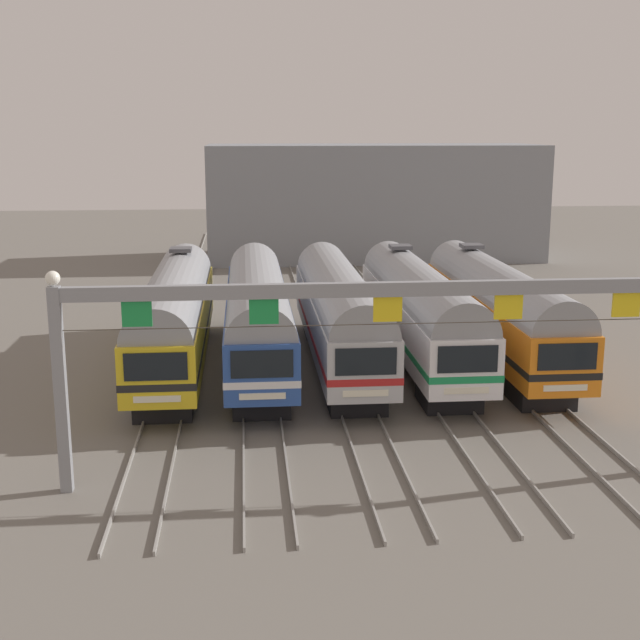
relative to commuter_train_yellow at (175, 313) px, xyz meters
The scene contains 9 objects.
ground_plane 8.09m from the commuter_train_yellow, ahead, with size 160.00×160.00×0.00m, color slate.
track_bed 18.82m from the commuter_train_yellow, 65.82° to the left, with size 16.77×70.00×0.15m.
commuter_train_yellow is the anchor object (origin of this frame).
commuter_train_blue 3.82m from the commuter_train_yellow, ahead, with size 2.88×18.06×4.77m.
commuter_train_stainless 7.63m from the commuter_train_yellow, ahead, with size 2.88×18.06×4.77m.
commuter_train_white 11.45m from the commuter_train_yellow, ahead, with size 2.88×18.06×5.05m.
commuter_train_orange 15.27m from the commuter_train_yellow, ahead, with size 2.88×18.06×5.05m.
catenary_gantry 15.71m from the commuter_train_yellow, 60.51° to the right, with size 20.51×0.44×6.97m.
maintenance_building 37.21m from the commuter_train_yellow, 67.23° to the left, with size 28.12×10.00×9.64m, color gray.
Camera 1 is at (-4.38, -38.90, 11.12)m, focal length 47.85 mm.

